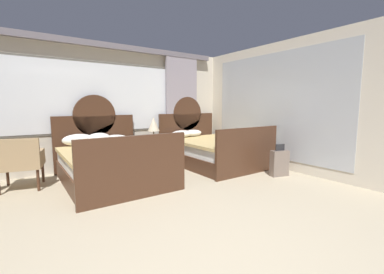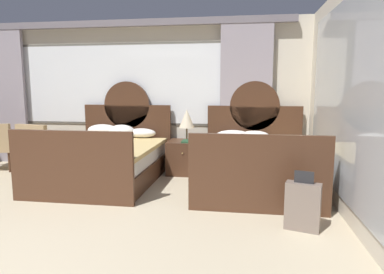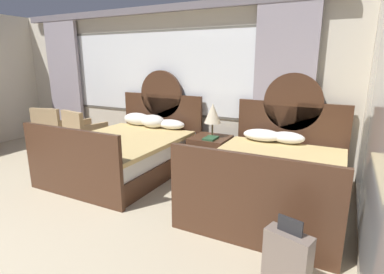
{
  "view_description": "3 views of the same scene",
  "coord_description": "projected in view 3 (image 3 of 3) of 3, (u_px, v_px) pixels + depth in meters",
  "views": [
    {
      "loc": [
        -1.21,
        -1.45,
        1.36
      ],
      "look_at": [
        1.61,
        2.59,
        0.75
      ],
      "focal_mm": 23.76,
      "sensor_mm": 36.0,
      "label": 1
    },
    {
      "loc": [
        2.32,
        -1.98,
        1.47
      ],
      "look_at": [
        1.61,
        2.65,
        0.79
      ],
      "focal_mm": 31.86,
      "sensor_mm": 36.0,
      "label": 2
    },
    {
      "loc": [
        3.21,
        -0.58,
        1.76
      ],
      "look_at": [
        1.45,
        2.84,
        0.78
      ],
      "focal_mm": 28.13,
      "sensor_mm": 36.0,
      "label": 3
    }
  ],
  "objects": [
    {
      "name": "armchair_by_window_left",
      "position": [
        83.0,
        129.0,
        5.72
      ],
      "size": [
        0.74,
        0.74,
        0.86
      ],
      "color": "tan",
      "rests_on": "ground_plane"
    },
    {
      "name": "nightstand_between_beds",
      "position": [
        210.0,
        154.0,
        4.89
      ],
      "size": [
        0.59,
        0.61,
        0.56
      ],
      "color": "#472B1C",
      "rests_on": "ground_plane"
    },
    {
      "name": "bed_near_window",
      "position": [
        128.0,
        151.0,
        4.85
      ],
      "size": [
        1.65,
        2.21,
        1.59
      ],
      "color": "#472B1C",
      "rests_on": "ground_plane"
    },
    {
      "name": "wall_back_window",
      "position": [
        157.0,
        80.0,
        5.64
      ],
      "size": [
        6.92,
        0.22,
        2.7
      ],
      "color": "beige",
      "rests_on": "ground_plane"
    },
    {
      "name": "armchair_by_window_centre",
      "position": [
        53.0,
        125.0,
        6.09
      ],
      "size": [
        0.74,
        0.74,
        0.86
      ],
      "color": "tan",
      "rests_on": "ground_plane"
    },
    {
      "name": "book_on_nightstand",
      "position": [
        211.0,
        138.0,
        4.69
      ],
      "size": [
        0.18,
        0.26,
        0.03
      ],
      "color": "#285133",
      "rests_on": "nightstand_between_beds"
    },
    {
      "name": "table_lamp_on_nightstand",
      "position": [
        213.0,
        114.0,
        4.75
      ],
      "size": [
        0.27,
        0.27,
        0.54
      ],
      "color": "brown",
      "rests_on": "nightstand_between_beds"
    },
    {
      "name": "bed_near_mirror",
      "position": [
        274.0,
        176.0,
        3.81
      ],
      "size": [
        1.65,
        2.21,
        1.59
      ],
      "color": "#472B1C",
      "rests_on": "ground_plane"
    },
    {
      "name": "suitcase_on_floor",
      "position": [
        287.0,
        262.0,
        2.31
      ],
      "size": [
        0.38,
        0.24,
        0.63
      ],
      "color": "#75665B",
      "rests_on": "ground_plane"
    }
  ]
}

